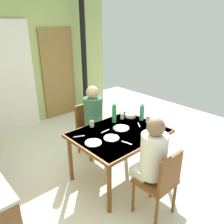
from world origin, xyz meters
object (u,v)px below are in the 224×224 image
dining_table (119,137)px  water_bottle_green_near (142,112)px  water_bottle_green_far (114,113)px  serving_bowl_center (130,115)px  person_near_diner (153,154)px  person_far_diner (94,113)px  chair_far_diner (89,126)px  chair_near_diner (161,181)px

dining_table → water_bottle_green_near: size_ratio=4.61×
water_bottle_green_far → serving_bowl_center: size_ratio=1.81×
person_near_diner → water_bottle_green_near: person_near_diner is taller
person_far_diner → serving_bowl_center: (0.39, -0.44, -0.02)m
water_bottle_green_far → person_far_diner: bearing=98.7°
chair_far_diner → serving_bowl_center: bearing=124.1°
water_bottle_green_near → serving_bowl_center: 0.22m
water_bottle_green_far → water_bottle_green_near: bearing=-30.7°
serving_bowl_center → person_near_diner: bearing=-124.4°
person_far_diner → water_bottle_green_far: bearing=98.7°
chair_far_diner → serving_bowl_center: chair_far_diner is taller
chair_near_diner → water_bottle_green_near: (0.70, 0.89, 0.36)m
person_far_diner → serving_bowl_center: 0.59m
chair_far_diner → water_bottle_green_near: water_bottle_green_near is taller
chair_far_diner → chair_near_diner: bearing=81.0°
chair_far_diner → serving_bowl_center: 0.74m
chair_far_diner → water_bottle_green_near: size_ratio=3.22×
serving_bowl_center → chair_far_diner: bearing=124.1°
chair_far_diner → serving_bowl_center: size_ratio=5.12×
chair_near_diner → chair_far_diner: size_ratio=1.00×
dining_table → chair_far_diner: 0.85m
dining_table → water_bottle_green_near: (0.53, 0.06, 0.20)m
person_near_diner → serving_bowl_center: person_near_diner is taller
person_far_diner → chair_near_diner: bearing=80.2°
water_bottle_green_far → dining_table: bearing=-120.4°
chair_near_diner → person_far_diner: 1.57m
chair_near_diner → person_far_diner: (0.26, 1.53, 0.28)m
water_bottle_green_far → serving_bowl_center: (0.33, -0.03, -0.12)m
water_bottle_green_near → person_near_diner: bearing=-132.6°
chair_far_diner → person_far_diner: 0.31m
chair_far_diner → serving_bowl_center: (0.39, -0.57, 0.27)m
chair_far_diner → person_near_diner: person_near_diner is taller
person_near_diner → serving_bowl_center: 1.15m
dining_table → chair_near_diner: bearing=-101.0°
chair_near_diner → serving_bowl_center: 1.30m
serving_bowl_center → water_bottle_green_near: bearing=-77.2°
chair_near_diner → person_near_diner: size_ratio=1.13×
water_bottle_green_far → person_near_diner: bearing=-108.5°
chair_far_diner → water_bottle_green_near: (0.43, -0.77, 0.36)m
dining_table → person_near_diner: (-0.16, -0.69, 0.12)m
dining_table → chair_far_diner: bearing=83.0°
chair_near_diner → chair_far_diner: (0.26, 1.66, 0.00)m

